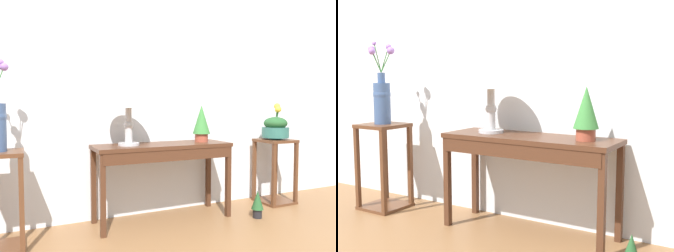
% 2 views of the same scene
% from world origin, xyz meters
% --- Properties ---
extents(back_wall_with_art, '(9.00, 0.10, 2.80)m').
position_xyz_m(back_wall_with_art, '(0.00, 1.49, 1.40)').
color(back_wall_with_art, silver).
rests_on(back_wall_with_art, ground).
extents(console_table, '(1.31, 0.43, 0.73)m').
position_xyz_m(console_table, '(0.10, 1.15, 0.64)').
color(console_table, '#472819').
rests_on(console_table, ground).
extents(table_lamp, '(0.39, 0.39, 0.55)m').
position_xyz_m(table_lamp, '(-0.23, 1.18, 1.16)').
color(table_lamp, '#B7B7BC').
rests_on(table_lamp, console_table).
extents(potted_plant_on_console, '(0.17, 0.17, 0.37)m').
position_xyz_m(potted_plant_on_console, '(0.53, 1.19, 0.93)').
color(potted_plant_on_console, '#9E4733').
rests_on(potted_plant_on_console, console_table).
extents(pedestal_stand_left, '(0.36, 0.36, 0.75)m').
position_xyz_m(pedestal_stand_left, '(-1.28, 1.06, 0.38)').
color(pedestal_stand_left, '#56331E').
rests_on(pedestal_stand_left, ground).
extents(flower_vase_tall_left, '(0.19, 0.18, 0.71)m').
position_xyz_m(flower_vase_tall_left, '(-1.28, 1.06, 0.99)').
color(flower_vase_tall_left, '#3D5684').
rests_on(flower_vase_tall_left, pedestal_stand_left).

